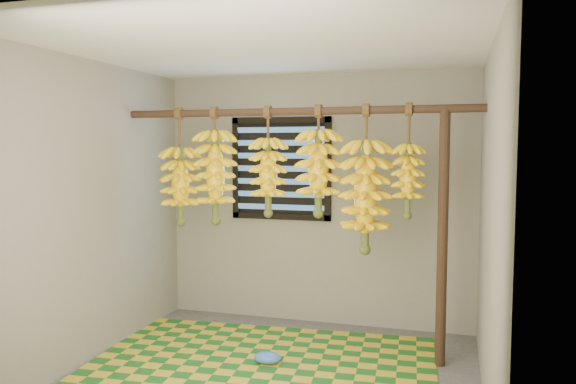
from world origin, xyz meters
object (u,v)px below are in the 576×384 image
(banana_bunch_a, at_px, (180,186))
(banana_bunch_b, at_px, (215,177))
(banana_bunch_d, at_px, (318,173))
(banana_bunch_e, at_px, (365,197))
(support_post, at_px, (442,239))
(banana_bunch_c, at_px, (268,177))
(woven_mat, at_px, (255,372))
(plastic_bag, at_px, (268,358))
(banana_bunch_f, at_px, (408,180))

(banana_bunch_a, bearing_deg, banana_bunch_b, 0.00)
(banana_bunch_d, relative_size, banana_bunch_e, 0.76)
(banana_bunch_e, bearing_deg, support_post, 0.00)
(banana_bunch_c, bearing_deg, support_post, 0.00)
(banana_bunch_c, bearing_deg, woven_mat, -81.74)
(support_post, bearing_deg, banana_bunch_a, -180.00)
(support_post, relative_size, banana_bunch_c, 2.18)
(woven_mat, distance_m, banana_bunch_a, 1.73)
(banana_bunch_e, bearing_deg, plastic_bag, -151.89)
(plastic_bag, height_order, banana_bunch_e, banana_bunch_e)
(banana_bunch_a, distance_m, banana_bunch_b, 0.34)
(banana_bunch_a, bearing_deg, banana_bunch_e, 0.00)
(banana_bunch_d, xyz_separation_m, banana_bunch_f, (0.72, 0.00, -0.05))
(support_post, xyz_separation_m, banana_bunch_d, (-0.99, 0.00, 0.50))
(banana_bunch_c, height_order, banana_bunch_f, same)
(support_post, height_order, woven_mat, support_post)
(banana_bunch_d, bearing_deg, banana_bunch_e, -0.00)
(banana_bunch_d, distance_m, banana_bunch_f, 0.72)
(banana_bunch_b, distance_m, banana_bunch_d, 0.91)
(support_post, bearing_deg, banana_bunch_c, 180.00)
(woven_mat, relative_size, banana_bunch_b, 2.69)
(banana_bunch_d, relative_size, banana_bunch_f, 1.01)
(plastic_bag, height_order, banana_bunch_b, banana_bunch_b)
(banana_bunch_c, relative_size, banana_bunch_e, 0.78)
(plastic_bag, distance_m, banana_bunch_a, 1.65)
(woven_mat, distance_m, plastic_bag, 0.20)
(banana_bunch_d, xyz_separation_m, banana_bunch_e, (0.39, -0.00, -0.19))
(woven_mat, bearing_deg, support_post, 22.77)
(woven_mat, bearing_deg, banana_bunch_d, 57.98)
(support_post, distance_m, banana_bunch_a, 2.26)
(banana_bunch_c, xyz_separation_m, banana_bunch_d, (0.43, 0.00, 0.04))
(woven_mat, distance_m, banana_bunch_f, 1.88)
(banana_bunch_a, relative_size, banana_bunch_e, 0.86)
(woven_mat, height_order, banana_bunch_d, banana_bunch_d)
(banana_bunch_e, bearing_deg, woven_mat, -142.70)
(plastic_bag, relative_size, banana_bunch_e, 0.19)
(support_post, distance_m, banana_bunch_e, 0.68)
(banana_bunch_c, height_order, banana_bunch_d, same)
(support_post, distance_m, banana_bunch_c, 1.49)
(support_post, relative_size, banana_bunch_a, 1.96)
(support_post, relative_size, woven_mat, 0.74)
(banana_bunch_b, height_order, banana_bunch_d, same)
(banana_bunch_a, distance_m, banana_bunch_c, 0.82)
(plastic_bag, bearing_deg, woven_mat, -100.67)
(banana_bunch_c, bearing_deg, plastic_bag, -72.72)
(banana_bunch_e, height_order, banana_bunch_f, same)
(woven_mat, xyz_separation_m, banana_bunch_e, (0.74, 0.56, 1.31))
(support_post, xyz_separation_m, banana_bunch_b, (-1.90, 0.00, 0.45))
(banana_bunch_c, bearing_deg, banana_bunch_e, -0.00)
(woven_mat, distance_m, banana_bunch_d, 1.64)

